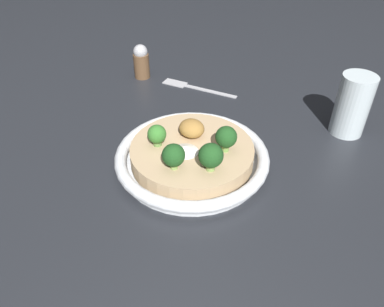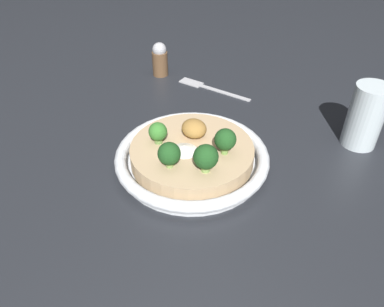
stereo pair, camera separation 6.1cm
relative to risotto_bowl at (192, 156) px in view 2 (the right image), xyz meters
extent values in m
plane|color=#23262B|center=(0.00, 0.00, -0.02)|extent=(6.00, 6.00, 0.00)
cylinder|color=silver|center=(0.00, 0.00, -0.01)|extent=(0.23, 0.23, 0.01)
torus|color=silver|center=(0.00, 0.00, 0.00)|extent=(0.25, 0.25, 0.02)
cylinder|color=tan|center=(0.00, 0.00, 0.01)|extent=(0.20, 0.20, 0.03)
cone|color=white|center=(0.00, 0.02, 0.02)|extent=(0.04, 0.04, 0.01)
ellipsoid|color=#A37538|center=(0.02, -0.02, 0.03)|extent=(0.04, 0.04, 0.03)
cylinder|color=#759E4C|center=(-0.05, -0.03, 0.03)|extent=(0.02, 0.02, 0.02)
sphere|color=#1E4C1E|center=(-0.05, -0.03, 0.05)|extent=(0.03, 0.03, 0.03)
cylinder|color=#668E47|center=(0.05, 0.03, 0.03)|extent=(0.02, 0.02, 0.02)
sphere|color=#387A2D|center=(0.05, 0.03, 0.04)|extent=(0.03, 0.03, 0.03)
cylinder|color=#84A856|center=(-0.01, 0.06, 0.03)|extent=(0.02, 0.02, 0.02)
sphere|color=#1E4C1E|center=(-0.01, 0.06, 0.04)|extent=(0.03, 0.03, 0.03)
cylinder|color=#84A856|center=(-0.06, 0.02, 0.03)|extent=(0.02, 0.02, 0.02)
sphere|color=#1E4C1E|center=(-0.06, 0.02, 0.05)|extent=(0.04, 0.04, 0.04)
cylinder|color=silver|center=(-0.15, -0.26, 0.04)|extent=(0.06, 0.06, 0.11)
cube|color=#B7B7BC|center=(0.14, -0.22, -0.02)|extent=(0.12, 0.04, 0.00)
cube|color=#B7B7BC|center=(0.22, -0.19, -0.02)|extent=(0.06, 0.04, 0.00)
cylinder|color=brown|center=(0.30, -0.17, 0.01)|extent=(0.04, 0.04, 0.06)
sphere|color=#B2B2B7|center=(0.30, -0.17, 0.04)|extent=(0.03, 0.03, 0.03)
camera|label=1|loc=(-0.32, 0.36, 0.38)|focal=35.00mm
camera|label=2|loc=(-0.36, 0.32, 0.38)|focal=35.00mm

